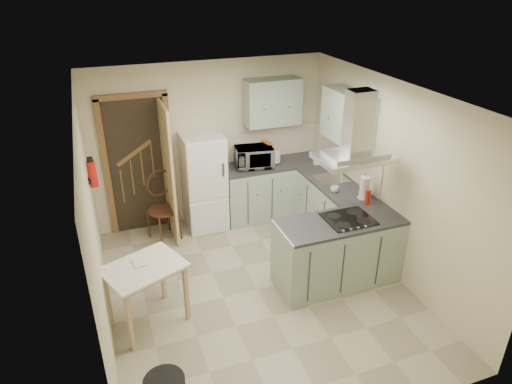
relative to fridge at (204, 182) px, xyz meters
name	(u,v)px	position (x,y,z in m)	size (l,w,h in m)	color
floor	(258,289)	(0.20, -1.80, -0.75)	(4.20, 4.20, 0.00)	tan
ceiling	(258,95)	(0.20, -1.80, 1.75)	(4.20, 4.20, 0.00)	silver
back_wall	(210,143)	(0.20, 0.30, 0.50)	(3.60, 3.60, 0.00)	beige
left_wall	(94,230)	(-1.60, -1.80, 0.50)	(4.20, 4.20, 0.00)	beige
right_wall	(390,180)	(2.00, -1.80, 0.50)	(4.20, 4.20, 0.00)	beige
doorway	(139,165)	(-0.90, 0.27, 0.30)	(1.10, 0.12, 2.10)	brown
fridge	(204,182)	(0.00, 0.00, 0.00)	(0.60, 0.60, 1.50)	white
counter_back	(257,191)	(0.86, 0.00, -0.30)	(1.08, 0.60, 0.90)	#9EB2A0
counter_right	(323,201)	(1.70, -0.68, -0.30)	(0.60, 1.95, 0.90)	#9EB2A0
splashback	(268,142)	(1.16, 0.29, 0.40)	(1.68, 0.02, 0.50)	beige
wall_cabinet_back	(272,102)	(1.15, 0.12, 1.10)	(0.85, 0.35, 0.70)	#9EB2A0
wall_cabinet_right	(348,117)	(1.82, -0.95, 1.10)	(0.35, 0.90, 0.70)	#9EB2A0
peninsula	(338,252)	(1.22, -1.98, -0.30)	(1.55, 0.65, 0.90)	#9EB2A0
hob	(349,219)	(1.32, -1.98, 0.16)	(0.58, 0.50, 0.01)	black
extractor_hood	(355,157)	(1.32, -1.98, 0.97)	(0.90, 0.55, 0.10)	silver
sink	(331,179)	(1.70, -0.85, 0.16)	(0.45, 0.40, 0.01)	silver
fire_extinguisher	(92,174)	(-1.54, -0.90, 0.75)	(0.10, 0.10, 0.32)	#B2140F
drop_leaf_table	(147,295)	(-1.17, -1.92, -0.36)	(0.83, 0.62, 0.77)	#DBCC86
bentwood_chair	(163,210)	(-0.67, -0.17, -0.27)	(0.43, 0.43, 0.96)	#482618
microwave	(254,157)	(0.80, -0.02, 0.31)	(0.57, 0.38, 0.31)	black
kettle	(276,157)	(1.16, -0.02, 0.26)	(0.15, 0.15, 0.22)	white
cereal_box	(267,152)	(1.06, 0.09, 0.31)	(0.09, 0.22, 0.33)	orange
soap_bottle	(317,158)	(1.75, -0.27, 0.25)	(0.09, 0.09, 0.20)	#A7A6B2
paper_towel	(365,188)	(1.80, -1.55, 0.31)	(0.13, 0.13, 0.32)	silver
cup	(335,189)	(1.53, -1.25, 0.19)	(0.11, 0.11, 0.09)	white
red_bottle	(368,197)	(1.76, -1.71, 0.25)	(0.07, 0.07, 0.20)	#B2220F
book	(133,261)	(-1.27, -1.85, 0.07)	(0.14, 0.19, 0.09)	#9E3445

